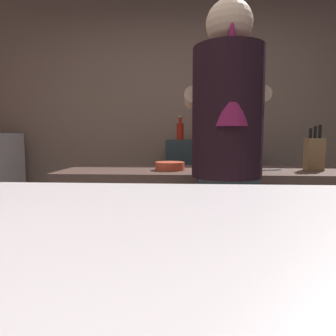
{
  "coord_description": "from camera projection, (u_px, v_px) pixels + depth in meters",
  "views": [
    {
      "loc": [
        0.09,
        -1.21,
        1.1
      ],
      "look_at": [
        0.06,
        -0.75,
        1.05
      ],
      "focal_mm": 31.93,
      "sensor_mm": 36.0,
      "label": 1
    }
  ],
  "objects": [
    {
      "name": "bottle_olive_oil",
      "position": [
        213.0,
        131.0,
        3.08
      ],
      "size": [
        0.07,
        0.07,
        0.24
      ],
      "color": "red",
      "rests_on": "back_shelf"
    },
    {
      "name": "back_shelf",
      "position": [
        209.0,
        191.0,
        3.15
      ],
      "size": [
        0.89,
        0.36,
        1.08
      ],
      "primitive_type": "cube",
      "color": "#313D3F",
      "rests_on": "ground"
    },
    {
      "name": "bartender",
      "position": [
        227.0,
        156.0,
        1.46
      ],
      "size": [
        0.42,
        0.51,
        1.74
      ],
      "rotation": [
        0.0,
        0.0,
        1.57
      ],
      "color": "#293334",
      "rests_on": "ground"
    },
    {
      "name": "prep_counter",
      "position": [
        225.0,
        237.0,
        1.97
      ],
      "size": [
        2.1,
        0.6,
        0.89
      ],
      "primitive_type": "cube",
      "color": "#503830",
      "rests_on": "ground"
    },
    {
      "name": "wall_back",
      "position": [
        179.0,
        115.0,
        3.37
      ],
      "size": [
        5.2,
        0.1,
        2.7
      ],
      "primitive_type": "cube",
      "color": "#9A7B67",
      "rests_on": "ground"
    },
    {
      "name": "bottle_soy",
      "position": [
        180.0,
        131.0,
        3.09
      ],
      "size": [
        0.07,
        0.07,
        0.24
      ],
      "color": "red",
      "rests_on": "back_shelf"
    },
    {
      "name": "mixing_bowl",
      "position": [
        170.0,
        166.0,
        1.89
      ],
      "size": [
        0.19,
        0.19,
        0.05
      ],
      "primitive_type": "cylinder",
      "color": "#D24E32",
      "rests_on": "prep_counter"
    },
    {
      "name": "chefs_knife",
      "position": [
        263.0,
        170.0,
        1.86
      ],
      "size": [
        0.24,
        0.11,
        0.01
      ],
      "primitive_type": "cube",
      "rotation": [
        0.0,
        0.0,
        0.34
      ],
      "color": "silver",
      "rests_on": "prep_counter"
    },
    {
      "name": "bottle_hot_sauce",
      "position": [
        201.0,
        131.0,
        3.17
      ],
      "size": [
        0.05,
        0.05,
        0.23
      ],
      "color": "black",
      "rests_on": "back_shelf"
    },
    {
      "name": "knife_block",
      "position": [
        314.0,
        154.0,
        1.85
      ],
      "size": [
        0.1,
        0.08,
        0.28
      ],
      "color": "olive",
      "rests_on": "prep_counter"
    }
  ]
}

